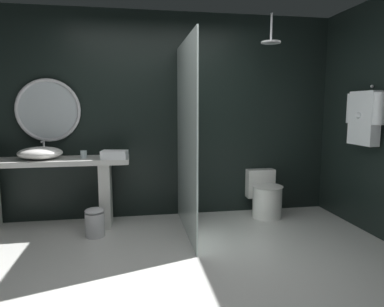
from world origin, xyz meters
TOP-DOWN VIEW (x-y plane):
  - ground_plane at (0.00, 0.00)m, footprint 5.76×5.76m
  - back_wall_panel at (0.00, 1.90)m, footprint 4.80×0.10m
  - side_wall_right at (2.35, 0.76)m, footprint 0.10×2.47m
  - vanity_counter at (-1.31, 1.59)m, footprint 1.88×0.49m
  - vessel_sink at (-1.37, 1.56)m, footprint 0.49×0.41m
  - tumbler_cup at (-0.89, 1.56)m, footprint 0.07×0.07m
  - round_wall_mirror at (-1.31, 1.81)m, footprint 0.76×0.04m
  - shower_glass_panel at (0.26, 1.17)m, footprint 0.02×1.36m
  - rain_shower_head at (1.30, 1.37)m, footprint 0.23×0.23m
  - hanging_bathrobe at (2.21, 0.87)m, footprint 0.20×0.57m
  - toilet at (1.37, 1.58)m, footprint 0.39×0.54m
  - waste_bin at (-0.75, 1.21)m, footprint 0.21×0.21m
  - folded_hand_towel at (-0.53, 1.44)m, footprint 0.32×0.23m

SIDE VIEW (x-z plane):
  - ground_plane at x=0.00m, z-range 0.00..0.00m
  - waste_bin at x=-0.75m, z-range 0.00..0.32m
  - toilet at x=1.37m, z-range -0.03..0.55m
  - vanity_counter at x=-1.31m, z-range 0.13..0.96m
  - tumbler_cup at x=-0.89m, z-range 0.83..0.92m
  - folded_hand_towel at x=-0.53m, z-range 0.83..0.92m
  - vessel_sink at x=-1.37m, z-range 0.80..1.00m
  - shower_glass_panel at x=0.26m, z-range 0.00..2.14m
  - back_wall_panel at x=0.00m, z-range 0.00..2.60m
  - side_wall_right at x=2.35m, z-range 0.00..2.60m
  - hanging_bathrobe at x=2.21m, z-range 0.99..1.66m
  - round_wall_mirror at x=-1.31m, z-range 1.00..1.76m
  - rain_shower_head at x=1.30m, z-range 2.03..2.37m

